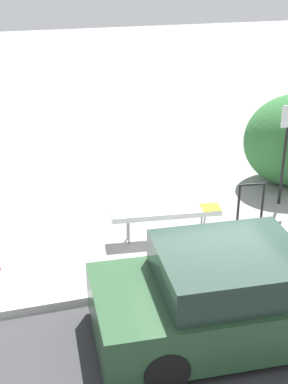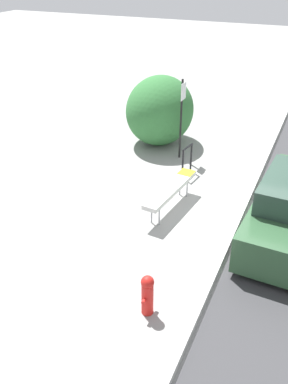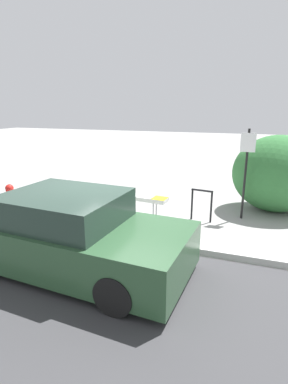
{
  "view_description": "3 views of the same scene",
  "coord_description": "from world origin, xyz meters",
  "px_view_note": "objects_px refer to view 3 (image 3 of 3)",
  "views": [
    {
      "loc": [
        -3.15,
        -6.9,
        5.09
      ],
      "look_at": [
        -0.79,
        1.43,
        1.08
      ],
      "focal_mm": 50.0,
      "sensor_mm": 36.0,
      "label": 1
    },
    {
      "loc": [
        -8.41,
        -1.31,
        5.28
      ],
      "look_at": [
        -0.85,
        2.0,
        0.63
      ],
      "focal_mm": 40.0,
      "sensor_mm": 36.0,
      "label": 2
    },
    {
      "loc": [
        2.61,
        -5.45,
        2.78
      ],
      "look_at": [
        0.24,
        1.08,
        0.82
      ],
      "focal_mm": 28.0,
      "sensor_mm": 36.0,
      "label": 3
    }
  ],
  "objects_px": {
    "bench": "(130,196)",
    "fire_hydrant": "(10,197)",
    "sign_post": "(246,166)",
    "parked_car_near": "(72,234)",
    "bike_rack": "(202,202)"
  },
  "relations": [
    {
      "from": "bench",
      "to": "parked_car_near",
      "type": "distance_m",
      "value": 2.87
    },
    {
      "from": "sign_post",
      "to": "parked_car_near",
      "type": "relative_size",
      "value": 0.55
    },
    {
      "from": "bike_rack",
      "to": "bench",
      "type": "bearing_deg",
      "value": -173.07
    },
    {
      "from": "bike_rack",
      "to": "parked_car_near",
      "type": "xyz_separation_m",
      "value": [
        -1.76,
        -3.09,
        0.13
      ]
    },
    {
      "from": "bike_rack",
      "to": "fire_hydrant",
      "type": "height_order",
      "value": "bike_rack"
    },
    {
      "from": "sign_post",
      "to": "parked_car_near",
      "type": "height_order",
      "value": "sign_post"
    },
    {
      "from": "bike_rack",
      "to": "parked_car_near",
      "type": "distance_m",
      "value": 3.56
    },
    {
      "from": "sign_post",
      "to": "fire_hydrant",
      "type": "height_order",
      "value": "sign_post"
    },
    {
      "from": "bike_rack",
      "to": "fire_hydrant",
      "type": "bearing_deg",
      "value": -168.52
    },
    {
      "from": "bench",
      "to": "bike_rack",
      "type": "distance_m",
      "value": 1.86
    },
    {
      "from": "fire_hydrant",
      "to": "parked_car_near",
      "type": "bearing_deg",
      "value": -31.6
    },
    {
      "from": "bike_rack",
      "to": "sign_post",
      "type": "xyz_separation_m",
      "value": [
        0.97,
        0.53,
        0.88
      ]
    },
    {
      "from": "bike_rack",
      "to": "parked_car_near",
      "type": "bearing_deg",
      "value": -119.66
    },
    {
      "from": "bench",
      "to": "fire_hydrant",
      "type": "relative_size",
      "value": 2.73
    },
    {
      "from": "sign_post",
      "to": "bench",
      "type": "bearing_deg",
      "value": -164.94
    }
  ]
}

